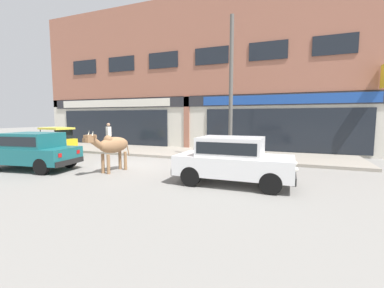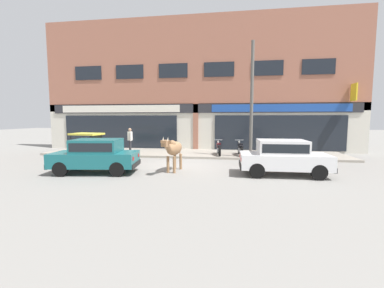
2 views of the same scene
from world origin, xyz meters
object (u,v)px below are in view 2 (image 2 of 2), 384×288
auto_rickshaw (89,148)px  motorcycle_0 (219,148)px  car_1 (283,156)px  pedestrian (130,138)px  car_0 (96,154)px  cow (174,149)px  motorcycle_1 (240,149)px  utility_pole (252,100)px

auto_rickshaw → motorcycle_0: bearing=18.0°
car_1 → pedestrian: size_ratio=2.27×
motorcycle_0 → car_0: bearing=-132.6°
cow → car_1: 4.62m
pedestrian → motorcycle_1: bearing=1.7°
car_0 → auto_rickshaw: bearing=124.5°
cow → motorcycle_1: size_ratio=1.18×
car_1 → pedestrian: bearing=151.5°
car_0 → car_1: 7.87m
auto_rickshaw → motorcycle_1: bearing=15.8°
motorcycle_0 → motorcycle_1: (1.29, 0.06, 0.00)m
utility_pole → cow: bearing=-132.9°
car_0 → car_1: size_ratio=1.03×
motorcycle_1 → utility_pole: size_ratio=0.28×
auto_rickshaw → utility_pole: size_ratio=0.32×
car_0 → motorcycle_1: bearing=41.2°
cow → car_0: (-3.22, -0.81, -0.19)m
pedestrian → utility_pole: bearing=-4.7°
pedestrian → motorcycle_0: bearing=1.4°
pedestrian → car_0: bearing=-83.4°
motorcycle_0 → auto_rickshaw: bearing=-162.0°
car_0 → pedestrian: (-0.62, 5.31, 0.30)m
motorcycle_0 → utility_pole: (1.84, -0.75, 2.85)m
auto_rickshaw → motorcycle_0: 7.52m
cow → utility_pole: bearing=47.1°
motorcycle_1 → pedestrian: bearing=-178.3°
car_0 → utility_pole: bearing=34.5°
cow → pedestrian: 5.92m
auto_rickshaw → motorcycle_0: auto_rickshaw is taller
car_1 → utility_pole: 4.83m
motorcycle_1 → pedestrian: (-6.91, -0.20, 0.60)m
pedestrian → utility_pole: size_ratio=0.25×
motorcycle_1 → utility_pole: (0.54, -0.82, 2.85)m
cow → motorcycle_0: 4.99m
utility_pole → car_1: bearing=-75.9°
car_1 → motorcycle_1: 5.04m
car_0 → auto_rickshaw: size_ratio=1.81×
car_1 → motorcycle_1: bearing=107.9°
cow → motorcycle_0: bearing=69.0°
motorcycle_0 → cow: bearing=-111.0°
utility_pole → motorcycle_0: bearing=157.7°
auto_rickshaw → pedestrian: (1.53, 2.19, 0.46)m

